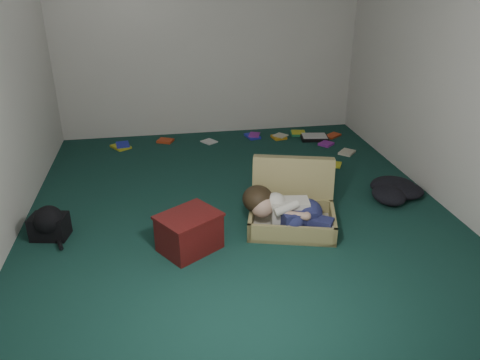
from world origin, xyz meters
name	(u,v)px	position (x,y,z in m)	size (l,w,h in m)	color
floor	(237,206)	(0.00, 0.00, 0.00)	(4.50, 4.50, 0.00)	#143B32
wall_back	(208,37)	(0.00, 2.25, 1.30)	(4.50, 4.50, 0.00)	white
wall_front	(322,183)	(0.00, -2.25, 1.30)	(4.50, 4.50, 0.00)	white
wall_right	(447,66)	(2.00, 0.00, 1.30)	(4.50, 4.50, 0.00)	white
suitcase	(292,205)	(0.45, -0.37, 0.17)	(0.93, 0.91, 0.56)	tan
person	(286,210)	(0.35, -0.54, 0.21)	(0.77, 0.55, 0.35)	silver
maroon_bin	(189,232)	(-0.52, -0.69, 0.16)	(0.60, 0.57, 0.33)	#511110
backpack	(49,226)	(-1.70, -0.29, 0.11)	(0.38, 0.30, 0.23)	black
clothing_pile	(391,190)	(1.58, -0.08, 0.08)	(0.48, 0.40, 0.15)	black
paper_tray	(314,137)	(1.35, 1.72, 0.02)	(0.39, 0.32, 0.05)	black
book_scatter	(266,143)	(0.66, 1.65, 0.01)	(3.07, 1.36, 0.02)	yellow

